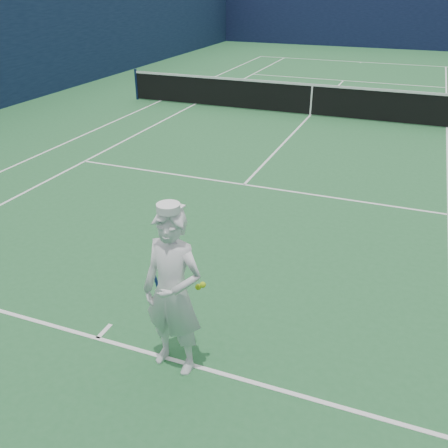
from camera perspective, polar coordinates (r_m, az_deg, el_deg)
name	(u,v)px	position (r m, az deg, el deg)	size (l,w,h in m)	color
ground	(310,116)	(16.71, 9.81, 12.12)	(80.00, 80.00, 0.00)	#266434
court_markings	(310,115)	(16.71, 9.81, 12.13)	(11.03, 23.83, 0.01)	white
windscreen_fence	(315,51)	(16.34, 10.38, 18.92)	(20.12, 36.12, 4.00)	#0E1434
tennis_net	(311,98)	(16.59, 9.96, 13.98)	(12.88, 0.09, 1.07)	#141E4C
tennis_player	(173,292)	(5.45, -5.86, -7.78)	(0.79, 0.57, 2.04)	white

